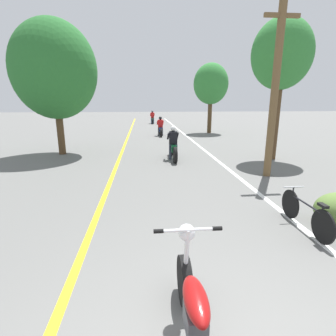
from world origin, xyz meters
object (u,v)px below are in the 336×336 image
at_px(motorcycle_rider_mid, 160,129).
at_px(motorcycle_foreground, 194,311).
at_px(motorcycle_rider_far, 152,119).
at_px(bicycle_parked, 305,213).
at_px(roadside_tree_left, 54,70).
at_px(roadside_tree_right_near, 282,55).
at_px(motorcycle_rider_lead, 173,147).
at_px(utility_pole, 275,89).
at_px(roadside_tree_right_far, 211,84).

bearing_deg(motorcycle_rider_mid, motorcycle_foreground, -92.70).
relative_size(motorcycle_rider_far, bicycle_parked, 1.22).
bearing_deg(motorcycle_rider_far, motorcycle_foreground, -91.30).
bearing_deg(roadside_tree_left, roadside_tree_right_near, -11.67).
height_order(motorcycle_rider_lead, motorcycle_rider_far, motorcycle_rider_lead).
bearing_deg(motorcycle_foreground, roadside_tree_right_near, 59.21).
relative_size(motorcycle_rider_lead, motorcycle_rider_far, 1.07).
bearing_deg(roadside_tree_right_near, motorcycle_foreground, -120.79).
bearing_deg(motorcycle_rider_lead, motorcycle_rider_mid, 90.13).
bearing_deg(motorcycle_foreground, utility_pole, 58.65).
distance_m(roadside_tree_right_near, motorcycle_foreground, 10.78).
bearing_deg(roadside_tree_right_near, bicycle_parked, -111.43).
bearing_deg(utility_pole, roadside_tree_right_far, 84.93).
height_order(roadside_tree_left, motorcycle_rider_far, roadside_tree_left).
distance_m(motorcycle_foreground, motorcycle_rider_mid, 16.92).
bearing_deg(roadside_tree_right_far, motorcycle_rider_lead, -112.88).
height_order(roadside_tree_right_near, roadside_tree_right_far, roadside_tree_right_near).
distance_m(roadside_tree_right_far, motorcycle_rider_mid, 5.33).
bearing_deg(motorcycle_rider_far, roadside_tree_right_near, -76.47).
bearing_deg(motorcycle_foreground, motorcycle_rider_lead, 84.81).
relative_size(utility_pole, motorcycle_rider_far, 2.68).
bearing_deg(roadside_tree_left, roadside_tree_right_far, 40.49).
bearing_deg(roadside_tree_right_far, roadside_tree_left, -139.51).
distance_m(utility_pole, bicycle_parked, 4.64).
bearing_deg(roadside_tree_right_far, motorcycle_foreground, -104.60).
relative_size(utility_pole, motorcycle_rider_lead, 2.51).
distance_m(motorcycle_foreground, motorcycle_rider_lead, 9.01).
bearing_deg(utility_pole, roadside_tree_left, 150.55).
xyz_separation_m(roadside_tree_left, motorcycle_foreground, (4.34, -10.62, -3.37)).
xyz_separation_m(roadside_tree_right_far, motorcycle_foreground, (-4.80, -18.41, -3.28)).
height_order(roadside_tree_right_near, motorcycle_rider_lead, roadside_tree_right_near).
relative_size(utility_pole, bicycle_parked, 3.27).
bearing_deg(roadside_tree_left, motorcycle_foreground, -67.77).
bearing_deg(roadside_tree_left, motorcycle_rider_mid, 50.77).
xyz_separation_m(utility_pole, motorcycle_foreground, (-3.70, -6.08, -2.43)).
xyz_separation_m(motorcycle_foreground, motorcycle_rider_lead, (0.81, 8.98, 0.12)).
height_order(motorcycle_rider_far, bicycle_parked, motorcycle_rider_far).
bearing_deg(utility_pole, motorcycle_foreground, -121.35).
bearing_deg(motorcycle_rider_lead, roadside_tree_right_far, 67.12).
bearing_deg(bicycle_parked, roadside_tree_right_near, 68.57).
distance_m(motorcycle_rider_mid, bicycle_parked, 14.71).
xyz_separation_m(motorcycle_rider_lead, bicycle_parked, (1.86, -6.66, -0.20)).
height_order(roadside_tree_right_near, motorcycle_rider_far, roadside_tree_right_near).
height_order(roadside_tree_right_far, motorcycle_rider_mid, roadside_tree_right_far).
xyz_separation_m(roadside_tree_left, motorcycle_rider_lead, (5.15, -1.64, -3.25)).
relative_size(roadside_tree_right_near, motorcycle_foreground, 2.91).
distance_m(roadside_tree_right_near, roadside_tree_left, 9.71).
bearing_deg(motorcycle_rider_mid, motorcycle_rider_far, 90.93).
relative_size(motorcycle_rider_mid, motorcycle_rider_far, 0.95).
bearing_deg(bicycle_parked, motorcycle_rider_mid, 97.32).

